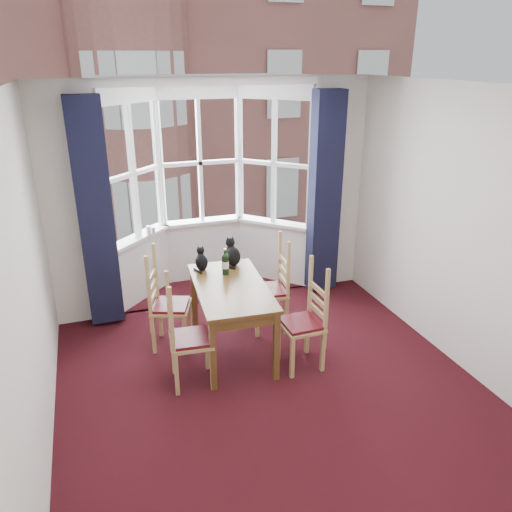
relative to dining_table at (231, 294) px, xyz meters
name	(u,v)px	position (x,y,z in m)	size (l,w,h in m)	color
floor	(279,400)	(0.17, -0.98, -0.68)	(4.50, 4.50, 0.00)	black
ceiling	(285,88)	(0.17, -0.98, 2.12)	(4.50, 4.50, 0.00)	white
wall_left	(23,298)	(-1.83, -0.98, 0.72)	(4.50, 4.50, 0.00)	silver
wall_right	(476,237)	(2.17, -0.98, 0.72)	(4.50, 4.50, 0.00)	silver
wall_near	(470,450)	(0.17, -3.23, 0.72)	(4.00, 4.00, 0.00)	silver
wall_back_pier_left	(73,209)	(-1.48, 1.27, 0.72)	(0.70, 0.12, 2.80)	silver
wall_back_pier_right	(335,186)	(1.82, 1.27, 0.72)	(0.70, 0.12, 2.80)	silver
bay_window	(205,187)	(0.17, 1.77, 0.72)	(2.76, 0.94, 2.80)	white
curtain_left	(96,216)	(-1.25, 1.09, 0.67)	(0.38, 0.22, 2.60)	black
curtain_right	(325,195)	(1.59, 1.09, 0.67)	(0.38, 0.22, 2.60)	black
dining_table	(231,294)	(0.00, 0.00, 0.00)	(0.83, 1.41, 0.78)	brown
chair_left_near	(182,341)	(-0.62, -0.41, -0.21)	(0.44, 0.46, 0.92)	tan
chair_left_far	(163,307)	(-0.68, 0.36, -0.21)	(0.52, 0.53, 0.92)	tan
chair_right_near	(309,323)	(0.68, -0.50, -0.21)	(0.41, 0.43, 0.92)	tan
chair_right_far	(276,291)	(0.64, 0.32, -0.21)	(0.44, 0.46, 0.92)	tan
cat_left	(201,261)	(-0.19, 0.52, 0.21)	(0.16, 0.21, 0.27)	black
cat_right	(233,254)	(0.18, 0.54, 0.23)	(0.19, 0.25, 0.33)	black
wine_bottle	(225,263)	(0.03, 0.30, 0.23)	(0.08, 0.08, 0.30)	black
candle_tall	(149,231)	(-0.62, 1.62, 0.25)	(0.06, 0.06, 0.12)	white
candle_short	(153,231)	(-0.56, 1.65, 0.24)	(0.06, 0.06, 0.09)	white
street	(111,193)	(0.17, 31.27, -6.68)	(80.00, 80.00, 0.00)	#333335
tenement_building	(125,102)	(0.17, 13.03, 0.92)	(18.40, 7.80, 15.20)	#A05D53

